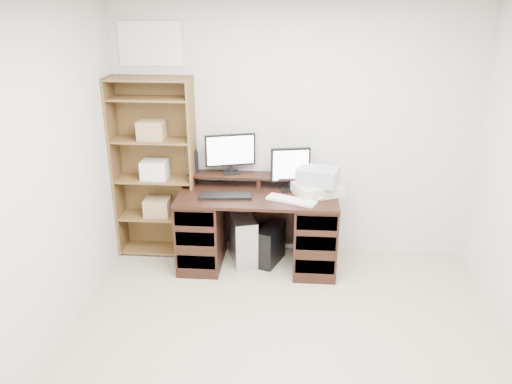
# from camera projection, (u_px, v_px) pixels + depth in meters

# --- Properties ---
(room) EXTENTS (3.54, 4.04, 2.54)m
(room) POSITION_uv_depth(u_px,v_px,m) (289.00, 217.00, 2.98)
(room) COLOR tan
(room) RESTS_ON ground
(desk) EXTENTS (1.50, 0.70, 0.75)m
(desk) POSITION_uv_depth(u_px,v_px,m) (258.00, 228.00, 4.84)
(desk) COLOR black
(desk) RESTS_ON ground
(riser_shelf) EXTENTS (1.40, 0.22, 0.12)m
(riser_shelf) POSITION_uv_depth(u_px,v_px,m) (259.00, 177.00, 4.87)
(riser_shelf) COLOR black
(riser_shelf) RESTS_ON desk
(monitor_wide) EXTENTS (0.48, 0.19, 0.39)m
(monitor_wide) POSITION_uv_depth(u_px,v_px,m) (230.00, 152.00, 4.83)
(monitor_wide) COLOR black
(monitor_wide) RESTS_ON riser_shelf
(monitor_small) EXTENTS (0.38, 0.17, 0.41)m
(monitor_small) POSITION_uv_depth(u_px,v_px,m) (290.00, 167.00, 4.74)
(monitor_small) COLOR black
(monitor_small) RESTS_ON desk
(speaker) EXTENTS (0.11, 0.11, 0.22)m
(speaker) POSITION_uv_depth(u_px,v_px,m) (193.00, 162.00, 4.89)
(speaker) COLOR black
(speaker) RESTS_ON riser_shelf
(keyboard_black) EXTENTS (0.50, 0.21, 0.03)m
(keyboard_black) POSITION_uv_depth(u_px,v_px,m) (226.00, 196.00, 4.62)
(keyboard_black) COLOR black
(keyboard_black) RESTS_ON desk
(keyboard_white) EXTENTS (0.48, 0.31, 0.02)m
(keyboard_white) POSITION_uv_depth(u_px,v_px,m) (291.00, 200.00, 4.53)
(keyboard_white) COLOR silver
(keyboard_white) RESTS_ON desk
(mouse) EXTENTS (0.11, 0.08, 0.04)m
(mouse) POSITION_uv_depth(u_px,v_px,m) (317.00, 198.00, 4.56)
(mouse) COLOR silver
(mouse) RESTS_ON desk
(printer) EXTENTS (0.51, 0.45, 0.10)m
(printer) POSITION_uv_depth(u_px,v_px,m) (317.00, 189.00, 4.68)
(printer) COLOR #BAB3A2
(printer) RESTS_ON desk
(basket) EXTENTS (0.42, 0.36, 0.16)m
(basket) POSITION_uv_depth(u_px,v_px,m) (318.00, 176.00, 4.63)
(basket) COLOR #A0A5AB
(basket) RESTS_ON printer
(tower_silver) EXTENTS (0.35, 0.53, 0.48)m
(tower_silver) POSITION_uv_depth(u_px,v_px,m) (242.00, 238.00, 4.98)
(tower_silver) COLOR #B0B2B7
(tower_silver) RESTS_ON ground
(tower_black) EXTENTS (0.29, 0.42, 0.38)m
(tower_black) POSITION_uv_depth(u_px,v_px,m) (271.00, 245.00, 4.95)
(tower_black) COLOR black
(tower_black) RESTS_ON ground
(bookshelf) EXTENTS (0.80, 0.30, 1.80)m
(bookshelf) POSITION_uv_depth(u_px,v_px,m) (155.00, 167.00, 4.92)
(bookshelf) COLOR brown
(bookshelf) RESTS_ON ground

